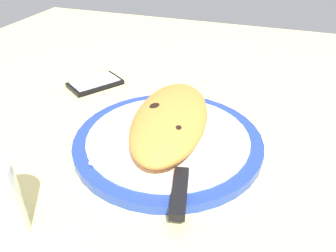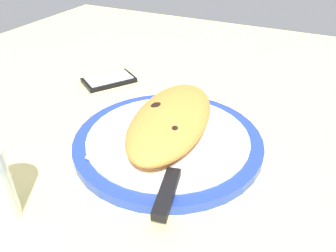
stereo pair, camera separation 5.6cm
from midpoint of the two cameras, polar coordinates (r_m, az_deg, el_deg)
ground_plane at (r=58.74cm, az=2.72°, el=-4.49°), size 150.00×150.00×3.00cm
plate at (r=57.33cm, az=2.78°, el=-2.58°), size 31.57×31.57×1.86cm
calzone at (r=56.22cm, az=3.27°, el=0.99°), size 26.79×15.22×5.21cm
fork at (r=56.35cm, az=-5.92°, el=-2.00°), size 16.59×2.27×0.40cm
knife at (r=47.89cm, az=4.07°, el=-8.72°), size 22.39×6.84×1.20cm
smartphone at (r=79.77cm, az=-7.90°, el=7.59°), size 13.22×11.92×1.16cm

